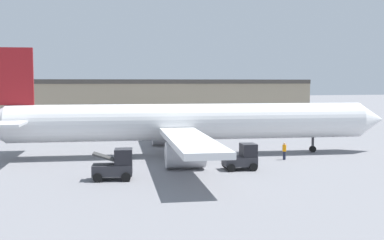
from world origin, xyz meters
TOP-DOWN VIEW (x-y plane):
  - ground_plane at (0.00, 0.00)m, footprint 400.00×400.00m
  - terminal_building at (-5.43, 34.17)m, footprint 69.17×12.82m
  - airplane at (-0.98, 0.11)m, footprint 44.93×39.20m
  - ground_crew_worker at (8.12, -5.31)m, footprint 0.38×0.38m
  - baggage_tug at (2.13, -9.27)m, footprint 3.02×2.39m
  - belt_loader_truck at (-9.19, -10.79)m, footprint 3.38×2.55m

SIDE VIEW (x-z plane):
  - ground_plane at x=0.00m, z-range 0.00..0.00m
  - ground_crew_worker at x=8.12m, z-range 0.06..1.80m
  - baggage_tug at x=2.13m, z-range -0.10..2.21m
  - belt_loader_truck at x=-9.19m, z-range -0.08..2.38m
  - airplane at x=-0.98m, z-range -2.14..9.01m
  - terminal_building at x=-5.43m, z-range 0.01..8.16m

